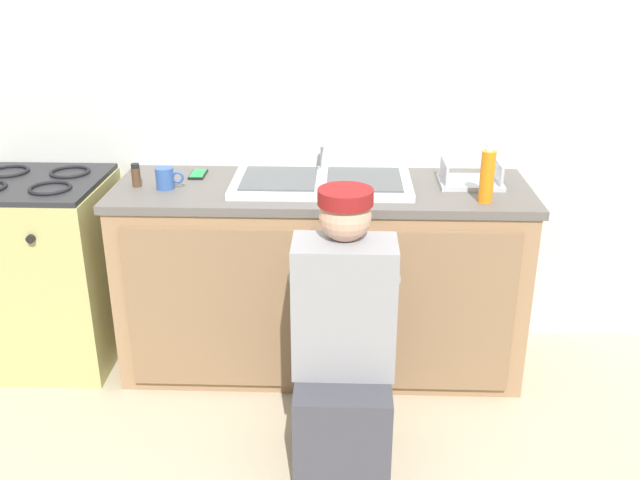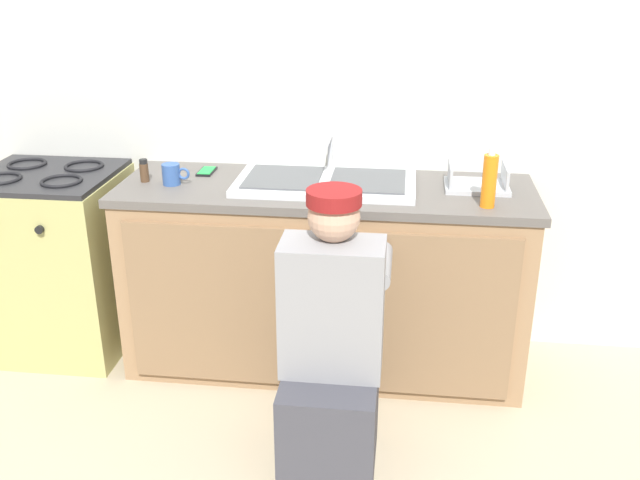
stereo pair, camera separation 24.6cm
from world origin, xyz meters
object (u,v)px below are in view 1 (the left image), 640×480
object	(u,v)px
cell_phone	(198,174)
soap_bottle_orange	(487,176)
sink_double_basin	(322,182)
plumber_person	(343,356)
dish_rack_tray	(470,179)
coffee_mug	(166,178)
stove_range	(44,271)
spice_bottle_pepper	(136,175)

from	to	relation	value
cell_phone	soap_bottle_orange	bearing A→B (deg)	-14.40
sink_double_basin	plumber_person	distance (m)	0.86
sink_double_basin	dish_rack_tray	bearing A→B (deg)	3.89
coffee_mug	soap_bottle_orange	distance (m)	1.39
plumber_person	dish_rack_tray	xyz separation A→B (m)	(0.56, 0.77, 0.46)
stove_range	plumber_person	bearing A→B (deg)	-26.64
sink_double_basin	cell_phone	size ratio (longest dim) A/B	5.71
stove_range	soap_bottle_orange	bearing A→B (deg)	-5.36
stove_range	cell_phone	size ratio (longest dim) A/B	6.60
coffee_mug	spice_bottle_pepper	size ratio (longest dim) A/B	1.20
cell_phone	stove_range	bearing A→B (deg)	-169.52
soap_bottle_orange	spice_bottle_pepper	distance (m)	1.53
plumber_person	soap_bottle_orange	distance (m)	0.97
soap_bottle_orange	sink_double_basin	bearing A→B (deg)	164.52
sink_double_basin	dish_rack_tray	xyz separation A→B (m)	(0.67, 0.05, 0.01)
coffee_mug	soap_bottle_orange	world-z (taller)	soap_bottle_orange
sink_double_basin	cell_phone	bearing A→B (deg)	166.91
coffee_mug	spice_bottle_pepper	world-z (taller)	spice_bottle_pepper
coffee_mug	cell_phone	xyz separation A→B (m)	(0.10, 0.20, -0.04)
soap_bottle_orange	cell_phone	bearing A→B (deg)	165.60
stove_range	coffee_mug	xyz separation A→B (m)	(0.64, -0.06, 0.49)
plumber_person	coffee_mug	size ratio (longest dim) A/B	8.76
spice_bottle_pepper	sink_double_basin	bearing A→B (deg)	2.46
stove_range	cell_phone	distance (m)	0.88
coffee_mug	sink_double_basin	bearing A→B (deg)	5.08
plumber_person	dish_rack_tray	bearing A→B (deg)	53.82
sink_double_basin	spice_bottle_pepper	size ratio (longest dim) A/B	7.62
cell_phone	spice_bottle_pepper	world-z (taller)	spice_bottle_pepper
cell_phone	dish_rack_tray	xyz separation A→B (m)	(1.25, -0.09, 0.02)
plumber_person	spice_bottle_pepper	bearing A→B (deg)	143.60
soap_bottle_orange	cell_phone	xyz separation A→B (m)	(-1.28, 0.33, -0.11)
stove_range	spice_bottle_pepper	world-z (taller)	spice_bottle_pepper
stove_range	soap_bottle_orange	size ratio (longest dim) A/B	3.69
sink_double_basin	plumber_person	xyz separation A→B (m)	(0.11, -0.72, -0.46)
sink_double_basin	coffee_mug	world-z (taller)	sink_double_basin
soap_bottle_orange	spice_bottle_pepper	world-z (taller)	soap_bottle_orange
stove_range	sink_double_basin	bearing A→B (deg)	0.09
soap_bottle_orange	spice_bottle_pepper	bearing A→B (deg)	174.12
soap_bottle_orange	stove_range	bearing A→B (deg)	174.64
plumber_person	spice_bottle_pepper	size ratio (longest dim) A/B	10.52
plumber_person	coffee_mug	world-z (taller)	plumber_person
plumber_person	cell_phone	xyz separation A→B (m)	(-0.69, 0.86, 0.45)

